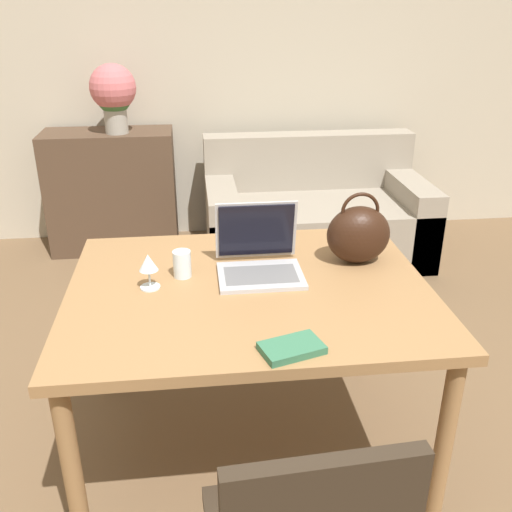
# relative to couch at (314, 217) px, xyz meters

# --- Properties ---
(wall_back) EXTENTS (10.00, 0.06, 2.70)m
(wall_back) POSITION_rel_couch_xyz_m (-0.73, 0.56, 1.07)
(wall_back) COLOR #BCB29E
(wall_back) RESTS_ON ground_plane
(dining_table) EXTENTS (1.33, 1.05, 0.75)m
(dining_table) POSITION_rel_couch_xyz_m (-0.67, -1.93, 0.39)
(dining_table) COLOR olive
(dining_table) RESTS_ON ground_plane
(couch) EXTENTS (1.54, 0.87, 0.82)m
(couch) POSITION_rel_couch_xyz_m (0.00, 0.00, 0.00)
(couch) COLOR gray
(couch) RESTS_ON ground_plane
(sideboard) EXTENTS (0.91, 0.40, 0.87)m
(sideboard) POSITION_rel_couch_xyz_m (-1.44, 0.28, 0.15)
(sideboard) COLOR #4C3828
(sideboard) RESTS_ON ground_plane
(laptop) EXTENTS (0.32, 0.30, 0.26)m
(laptop) POSITION_rel_couch_xyz_m (-0.62, -1.80, 0.54)
(laptop) COLOR #ADADB2
(laptop) RESTS_ON dining_table
(drinking_glass) EXTENTS (0.07, 0.07, 0.10)m
(drinking_glass) POSITION_rel_couch_xyz_m (-0.91, -1.82, 0.52)
(drinking_glass) COLOR silver
(drinking_glass) RESTS_ON dining_table
(wine_glass) EXTENTS (0.07, 0.07, 0.13)m
(wine_glass) POSITION_rel_couch_xyz_m (-1.03, -1.90, 0.56)
(wine_glass) COLOR silver
(wine_glass) RESTS_ON dining_table
(handbag) EXTENTS (0.25, 0.17, 0.29)m
(handbag) POSITION_rel_couch_xyz_m (-0.22, -1.76, 0.59)
(handbag) COLOR black
(handbag) RESTS_ON dining_table
(flower_vase) EXTENTS (0.31, 0.31, 0.46)m
(flower_vase) POSITION_rel_couch_xyz_m (-1.36, 0.23, 0.86)
(flower_vase) COLOR #9E998E
(flower_vase) RESTS_ON sideboard
(book) EXTENTS (0.21, 0.16, 0.02)m
(book) POSITION_rel_couch_xyz_m (-0.59, -2.37, 0.48)
(book) COLOR #336B4C
(book) RESTS_ON dining_table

